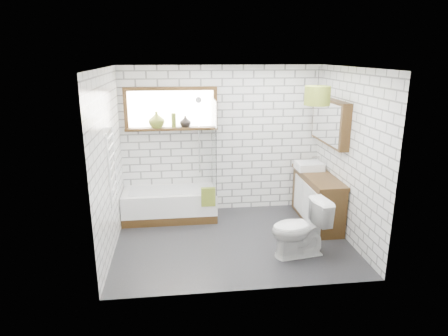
{
  "coord_description": "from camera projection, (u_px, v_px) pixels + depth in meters",
  "views": [
    {
      "loc": [
        -0.78,
        -5.35,
        2.68
      ],
      "look_at": [
        -0.1,
        0.25,
        1.06
      ],
      "focal_mm": 32.0,
      "sensor_mm": 36.0,
      "label": 1
    }
  ],
  "objects": [
    {
      "name": "toilet",
      "position": [
        300.0,
        229.0,
        5.4
      ],
      "size": [
        0.55,
        0.84,
        0.79
      ],
      "primitive_type": "imported",
      "rotation": [
        0.0,
        0.0,
        -1.42
      ],
      "color": "white",
      "rests_on": "floor"
    },
    {
      "name": "floor",
      "position": [
        232.0,
        241.0,
        5.94
      ],
      "size": [
        3.4,
        2.6,
        0.01
      ],
      "primitive_type": "cube",
      "color": "black",
      "rests_on": "ground"
    },
    {
      "name": "ceiling",
      "position": [
        234.0,
        67.0,
        5.24
      ],
      "size": [
        3.4,
        2.6,
        0.01
      ],
      "primitive_type": "cube",
      "color": "white",
      "rests_on": "ground"
    },
    {
      "name": "shower_screen",
      "position": [
        214.0,
        145.0,
        6.49
      ],
      "size": [
        0.02,
        0.72,
        1.5
      ],
      "primitive_type": "cube",
      "color": "white",
      "rests_on": "bathtub"
    },
    {
      "name": "mirror_cabinet",
      "position": [
        330.0,
        122.0,
        6.24
      ],
      "size": [
        0.16,
        1.2,
        0.7
      ],
      "primitive_type": "cube",
      "color": "#35210E",
      "rests_on": "wall_right"
    },
    {
      "name": "vanity",
      "position": [
        317.0,
        198.0,
        6.51
      ],
      "size": [
        0.45,
        1.41,
        0.8
      ],
      "primitive_type": "cube",
      "color": "#35210E",
      "rests_on": "floor"
    },
    {
      "name": "bathtub",
      "position": [
        170.0,
        204.0,
        6.68
      ],
      "size": [
        1.53,
        0.68,
        0.5
      ],
      "primitive_type": "cube",
      "color": "white",
      "rests_on": "floor"
    },
    {
      "name": "vase_dark",
      "position": [
        185.0,
        123.0,
        6.6
      ],
      "size": [
        0.2,
        0.2,
        0.19
      ],
      "primitive_type": "imported",
      "rotation": [
        0.0,
        0.0,
        0.08
      ],
      "color": "black",
      "rests_on": "window"
    },
    {
      "name": "window",
      "position": [
        171.0,
        109.0,
        6.54
      ],
      "size": [
        1.52,
        0.16,
        0.68
      ],
      "primitive_type": "cube",
      "color": "#35210E",
      "rests_on": "wall_back"
    },
    {
      "name": "towel_green",
      "position": [
        208.0,
        197.0,
        6.36
      ],
      "size": [
        0.23,
        0.06,
        0.31
      ],
      "primitive_type": "cube",
      "color": "olive",
      "rests_on": "bathtub"
    },
    {
      "name": "wall_left",
      "position": [
        108.0,
        163.0,
        5.39
      ],
      "size": [
        0.01,
        2.6,
        2.5
      ],
      "primitive_type": "cube",
      "color": "white",
      "rests_on": "ground"
    },
    {
      "name": "wall_back",
      "position": [
        222.0,
        140.0,
        6.83
      ],
      "size": [
        3.4,
        0.01,
        2.5
      ],
      "primitive_type": "cube",
      "color": "white",
      "rests_on": "ground"
    },
    {
      "name": "basin",
      "position": [
        309.0,
        166.0,
        6.67
      ],
      "size": [
        0.43,
        0.37,
        0.12
      ],
      "primitive_type": "cube",
      "color": "white",
      "rests_on": "vanity"
    },
    {
      "name": "shower_riser",
      "position": [
        199.0,
        135.0,
        6.72
      ],
      "size": [
        0.02,
        0.02,
        1.3
      ],
      "primitive_type": "cylinder",
      "color": "silver",
      "rests_on": "wall_back"
    },
    {
      "name": "pendant",
      "position": [
        317.0,
        96.0,
        5.68
      ],
      "size": [
        0.37,
        0.37,
        0.27
      ],
      "primitive_type": "cylinder",
      "color": "olive",
      "rests_on": "ceiling"
    },
    {
      "name": "vase_olive",
      "position": [
        157.0,
        121.0,
        6.53
      ],
      "size": [
        0.29,
        0.29,
        0.27
      ],
      "primitive_type": "imported",
      "rotation": [
        0.0,
        0.0,
        -0.15
      ],
      "color": "olive",
      "rests_on": "window"
    },
    {
      "name": "wall_right",
      "position": [
        349.0,
        156.0,
        5.79
      ],
      "size": [
        0.01,
        2.6,
        2.5
      ],
      "primitive_type": "cube",
      "color": "white",
      "rests_on": "ground"
    },
    {
      "name": "bottle",
      "position": [
        174.0,
        122.0,
        6.57
      ],
      "size": [
        0.08,
        0.08,
        0.24
      ],
      "primitive_type": "cylinder",
      "rotation": [
        0.0,
        0.0,
        -0.04
      ],
      "color": "olive",
      "rests_on": "window"
    },
    {
      "name": "towel_beige",
      "position": [
        208.0,
        197.0,
        6.36
      ],
      "size": [
        0.19,
        0.05,
        0.25
      ],
      "primitive_type": "cube",
      "color": "tan",
      "rests_on": "bathtub"
    },
    {
      "name": "tap",
      "position": [
        319.0,
        161.0,
        6.67
      ],
      "size": [
        0.04,
        0.04,
        0.17
      ],
      "primitive_type": "cylinder",
      "rotation": [
        0.0,
        0.0,
        0.15
      ],
      "color": "silver",
      "rests_on": "vanity"
    },
    {
      "name": "wall_front",
      "position": [
        250.0,
        190.0,
        4.34
      ],
      "size": [
        3.4,
        0.01,
        2.5
      ],
      "primitive_type": "cube",
      "color": "white",
      "rests_on": "ground"
    },
    {
      "name": "towel_radiator",
      "position": [
        112.0,
        167.0,
        5.41
      ],
      "size": [
        0.06,
        0.52,
        1.0
      ],
      "primitive_type": "cube",
      "color": "white",
      "rests_on": "wall_left"
    }
  ]
}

